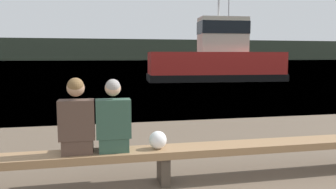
# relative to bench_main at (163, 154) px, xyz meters

# --- Properties ---
(water_surface) EXTENTS (240.00, 240.00, 0.00)m
(water_surface) POSITION_rel_bench_main_xyz_m (0.67, 124.03, -0.38)
(water_surface) COLOR teal
(water_surface) RESTS_ON ground
(far_shoreline) EXTENTS (600.00, 12.00, 8.58)m
(far_shoreline) POSITION_rel_bench_main_xyz_m (0.67, 135.77, 3.91)
(far_shoreline) COLOR #384233
(far_shoreline) RESTS_ON ground
(bench_main) EXTENTS (6.50, 0.42, 0.47)m
(bench_main) POSITION_rel_bench_main_xyz_m (0.00, 0.00, 0.00)
(bench_main) COLOR #8E6B47
(bench_main) RESTS_ON ground
(person_left) EXTENTS (0.43, 0.41, 0.95)m
(person_left) POSITION_rel_bench_main_xyz_m (-1.09, 0.01, 0.49)
(person_left) COLOR #4C382D
(person_left) RESTS_ON bench_main
(person_right) EXTENTS (0.43, 0.40, 0.92)m
(person_right) POSITION_rel_bench_main_xyz_m (-0.64, 0.01, 0.47)
(person_right) COLOR #2D4C3D
(person_right) RESTS_ON bench_main
(shopping_bag) EXTENTS (0.23, 0.20, 0.24)m
(shopping_bag) POSITION_rel_bench_main_xyz_m (-0.08, -0.01, 0.20)
(shopping_bag) COLOR white
(shopping_bag) RESTS_ON bench_main
(tugboat_red) EXTENTS (9.38, 3.29, 7.70)m
(tugboat_red) POSITION_rel_bench_main_xyz_m (7.03, 17.01, 0.96)
(tugboat_red) COLOR red
(tugboat_red) RESTS_ON water_surface
(moored_sailboat) EXTENTS (8.85, 5.33, 7.95)m
(moored_sailboat) POSITION_rel_bench_main_xyz_m (13.01, 28.77, 0.05)
(moored_sailboat) COLOR #1E2847
(moored_sailboat) RESTS_ON water_surface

